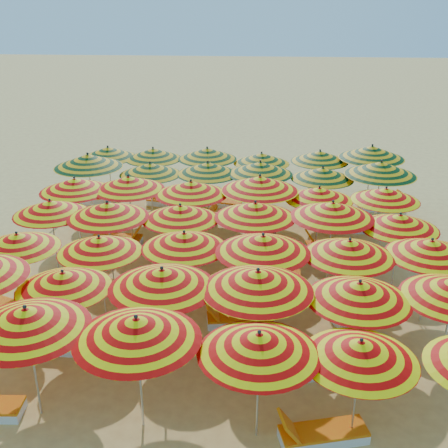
{
  "coord_description": "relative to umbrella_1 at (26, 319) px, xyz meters",
  "views": [
    {
      "loc": [
        1.14,
        -14.94,
        8.13
      ],
      "look_at": [
        0.0,
        0.5,
        1.6
      ],
      "focal_mm": 45.0,
      "sensor_mm": 36.0,
      "label": 1
    }
  ],
  "objects": [
    {
      "name": "ground",
      "position": [
        3.32,
        6.06,
        -2.28
      ],
      "size": [
        120.0,
        120.0,
        0.0
      ],
      "primitive_type": "plane",
      "color": "#F0C76B",
      "rests_on": "ground"
    },
    {
      "name": "umbrella_1",
      "position": [
        0.0,
        0.0,
        0.0
      ],
      "size": [
        2.54,
        2.54,
        2.59
      ],
      "color": "silver",
      "rests_on": "ground"
    },
    {
      "name": "umbrella_2",
      "position": [
        2.18,
        -0.18,
        -0.0
      ],
      "size": [
        3.24,
        3.24,
        2.58
      ],
      "color": "silver",
      "rests_on": "ground"
    },
    {
      "name": "umbrella_3",
      "position": [
        4.46,
        -0.29,
        -0.13
      ],
      "size": [
        2.61,
        2.61,
        2.44
      ],
      "color": "silver",
      "rests_on": "ground"
    },
    {
      "name": "umbrella_4",
      "position": [
        6.31,
        -0.22,
        -0.25
      ],
      "size": [
        2.4,
        2.4,
        2.31
      ],
      "color": "silver",
      "rests_on": "ground"
    },
    {
      "name": "umbrella_7",
      "position": [
        0.02,
        1.98,
        -0.24
      ],
      "size": [
        2.23,
        2.23,
        2.32
      ],
      "color": "silver",
      "rests_on": "ground"
    },
    {
      "name": "umbrella_8",
      "position": [
        2.3,
        1.84,
        -0.03
      ],
      "size": [
        3.17,
        3.17,
        2.56
      ],
      "color": "silver",
      "rests_on": "ground"
    },
    {
      "name": "umbrella_9",
      "position": [
        4.4,
        1.82,
        0.02
      ],
      "size": [
        3.03,
        3.03,
        2.61
      ],
      "color": "silver",
      "rests_on": "ground"
    },
    {
      "name": "umbrella_10",
      "position": [
        6.57,
        1.8,
        -0.15
      ],
      "size": [
        2.43,
        2.43,
        2.42
      ],
      "color": "silver",
      "rests_on": "ground"
    },
    {
      "name": "umbrella_12",
      "position": [
        -1.9,
        3.98,
        -0.24
      ],
      "size": [
        2.68,
        2.68,
        2.32
      ],
      "color": "silver",
      "rests_on": "ground"
    },
    {
      "name": "umbrella_13",
      "position": [
        0.31,
        3.89,
        -0.23
      ],
      "size": [
        2.84,
        2.84,
        2.33
      ],
      "color": "silver",
      "rests_on": "ground"
    },
    {
      "name": "umbrella_14",
      "position": [
        2.46,
        4.18,
        -0.17
      ],
      "size": [
        2.87,
        2.87,
        2.4
      ],
      "color": "silver",
      "rests_on": "ground"
    },
    {
      "name": "umbrella_15",
      "position": [
        4.49,
        3.82,
        -0.03
      ],
      "size": [
        3.12,
        3.12,
        2.55
      ],
      "color": "silver",
      "rests_on": "ground"
    },
    {
      "name": "umbrella_16",
      "position": [
        6.64,
        3.94,
        -0.14
      ],
      "size": [
        2.64,
        2.64,
        2.44
      ],
      "color": "silver",
      "rests_on": "ground"
    },
    {
      "name": "umbrella_17",
      "position": [
        8.7,
        4.17,
        -0.17
      ],
      "size": [
        2.6,
        2.6,
        2.4
      ],
      "color": "silver",
      "rests_on": "ground"
    },
    {
      "name": "umbrella_18",
      "position": [
        -1.85,
        6.26,
        -0.18
      ],
      "size": [
        2.88,
        2.88,
        2.38
      ],
      "color": "silver",
      "rests_on": "ground"
    },
    {
      "name": "umbrella_19",
      "position": [
        -0.0,
        5.88,
        -0.06
      ],
      "size": [
        2.83,
        2.83,
        2.52
      ],
      "color": "silver",
      "rests_on": "ground"
    },
    {
      "name": "umbrella_20",
      "position": [
        2.08,
        6.09,
        -0.16
      ],
      "size": [
        2.71,
        2.71,
        2.41
      ],
      "color": "silver",
      "rests_on": "ground"
    },
    {
      "name": "umbrella_21",
      "position": [
        4.25,
        6.18,
        -0.06
      ],
      "size": [
        2.81,
        2.81,
        2.52
      ],
      "color": "silver",
      "rests_on": "ground"
    },
    {
      "name": "umbrella_22",
      "position": [
        6.46,
        6.24,
        -0.02
      ],
      "size": [
        2.72,
        2.72,
        2.57
      ],
      "color": "silver",
      "rests_on": "ground"
    },
    {
      "name": "umbrella_23",
      "position": [
        8.31,
        5.96,
        -0.2
      ],
      "size": [
        2.77,
        2.77,
        2.36
      ],
      "color": "silver",
      "rests_on": "ground"
    },
    {
      "name": "umbrella_24",
      "position": [
        -1.71,
        8.14,
        -0.1
      ],
      "size": [
        2.44,
        2.44,
        2.47
      ],
      "color": "silver",
      "rests_on": "ground"
    },
    {
      "name": "umbrella_25",
      "position": [
        0.04,
        8.33,
        -0.07
      ],
      "size": [
        2.88,
        2.88,
        2.51
      ],
      "color": "silver",
      "rests_on": "ground"
    },
    {
      "name": "umbrella_26",
      "position": [
        2.15,
        8.02,
        -0.08
      ],
      "size": [
        2.9,
        2.9,
        2.5
      ],
      "color": "silver",
      "rests_on": "ground"
    },
    {
      "name": "umbrella_27",
      "position": [
        4.35,
        8.25,
        0.05
      ],
      "size": [
        3.02,
        3.02,
        2.65
      ],
      "color": "silver",
      "rests_on": "ground"
    },
    {
      "name": "umbrella_28",
      "position": [
        6.25,
        8.21,
        -0.23
      ],
      "size": [
        2.71,
        2.71,
        2.33
      ],
      "color": "silver",
      "rests_on": "ground"
    },
    {
      "name": "umbrella_29",
      "position": [
        8.36,
        8.28,
        -0.22
      ],
      "size": [
        2.53,
        2.53,
        2.33
      ],
      "color": "silver",
      "rests_on": "ground"
    },
    {
      "name": "umbrella_30",
      "position": [
        -1.92,
        10.36,
        0.06
      ],
      "size": [
        2.9,
        2.9,
        2.65
      ],
      "color": "silver",
      "rests_on": "ground"
    },
    {
      "name": "umbrella_31",
      "position": [
        0.37,
        10.28,
        -0.18
      ],
      "size": [
        2.65,
        2.65,
        2.39
      ],
      "color": "silver",
      "rests_on": "ground"
    },
    {
      "name": "umbrella_32",
      "position": [
        2.44,
        10.42,
        -0.15
      ],
      "size": [
        2.42,
        2.42,
        2.42
      ],
      "color": "silver",
      "rests_on": "ground"
    },
    {
      "name": "umbrella_33",
      "position": [
        4.33,
        10.39,
        -0.09
      ],
      "size": [
        3.05,
        3.05,
        2.49
      ],
      "color": "silver",
      "rests_on": "ground"
    },
    {
      "name": "umbrella_34",
      "position": [
        6.54,
        10.26,
        -0.2
      ],
      "size": [
        2.67,
        2.67,
        2.36
      ],
      "color": "silver",
      "rests_on": "ground"
    },
    {
      "name": "umbrella_35",
      "position": [
        8.53,
        10.18,
        0.05
      ],
      "size": [
        2.75,
        2.75,
        2.65
      ],
      "color": "silver",
      "rests_on": "ground"
    },
    {
      "name": "umbrella_36",
      "position": [
        -1.73,
        12.34,
        -0.18
      ],
      "size": [
        2.47,
        2.47,
        2.39
      ],
      "color": "silver",
      "rests_on": "ground"
    },
    {
      "name": "umbrella_37",
      "position": [
        0.1,
        12.26,
        -0.17
      ],
      "size": [
        2.73,
        2.73,
        2.39
      ],
      "color": "silver",
      "rests_on": "ground"
    },
    {
      "name": "umbrella_38",
      "position": [
        2.24,
        12.26,
        -0.12
      ],
      "size": [
        2.34,
        2.34,
        2.45
      ],
      "color": "silver",
      "rests_on": "ground"
    },
    {
      "name": "umbrella_39",
      "position": [
        4.36,
        12.16,
        -0.25
      ],
      "size": [
        2.28,
        2.28,
        2.31
      ],
      "color": "silver",
      "rests_on": "ground"
    },
    {
      "name": "umbrella_40",
      "position": [
        6.62,
        12.42,
        -0.19
      ],
      "size": [
        2.59,
        2.59,
        2.38
      ],
      "color": "silver",
      "rests_on": "ground"
    },
    {
      "name": "umbrella_41",
      "position": [
        8.56,
        12.26,
        0.07
      ],
      "size": [
        3.26,
        3.26,
        2.67
      ],
      "color": "silver",
      "rests_on": "ground"
    },
    {
      "name": "lounger_1",
      "position": [
        5.71,
        -0.34,
        -2.13
      ],
      "size": [
        1.82,
        0.99,
        0.69
      ],
      "rotation": [
        0.0,
        0.0,
        3.39
      ],
      "color": "white",
      "rests_on": "ground"
    },
    {
      "name": "lounger_2",
      "position": [
        -1.44,
        2.14,
        -2.13
      ],
      "size": [
        1.82,
        1.02,
        0.69
      ],
      "rotation": [
        0.0,
        0.0,
        -0.27
      ],
      "color": "white",
      "rests_on": "ground"
    },
    {
      "name": "lounger_3",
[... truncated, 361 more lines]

